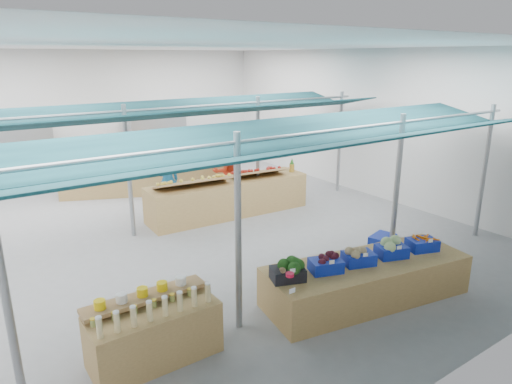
% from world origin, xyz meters
% --- Properties ---
extents(floor, '(13.00, 13.00, 0.00)m').
position_xyz_m(floor, '(0.00, 0.00, 0.00)').
color(floor, slate).
rests_on(floor, ground).
extents(hall, '(13.00, 13.00, 13.00)m').
position_xyz_m(hall, '(0.00, 1.44, 2.65)').
color(hall, silver).
rests_on(hall, ground).
extents(pole_grid, '(10.00, 4.60, 3.00)m').
position_xyz_m(pole_grid, '(0.75, -1.75, 1.81)').
color(pole_grid, gray).
rests_on(pole_grid, floor).
extents(awnings, '(9.50, 7.08, 0.30)m').
position_xyz_m(awnings, '(0.75, -1.75, 2.78)').
color(awnings, '#0A252D').
rests_on(awnings, pole_grid).
extents(back_shelving_left, '(2.00, 0.50, 2.00)m').
position_xyz_m(back_shelving_left, '(-2.50, 6.00, 1.00)').
color(back_shelving_left, '#B23F33').
rests_on(back_shelving_left, floor).
extents(back_shelving_right, '(2.00, 0.50, 2.00)m').
position_xyz_m(back_shelving_right, '(2.00, 6.00, 1.00)').
color(back_shelving_right, '#B23F33').
rests_on(back_shelving_right, floor).
extents(bottle_shelf, '(1.71, 1.06, 1.04)m').
position_xyz_m(bottle_shelf, '(-2.37, -3.98, 0.42)').
color(bottle_shelf, olive).
rests_on(bottle_shelf, floor).
extents(veg_counter, '(3.69, 1.77, 0.69)m').
position_xyz_m(veg_counter, '(1.21, -4.54, 0.34)').
color(veg_counter, olive).
rests_on(veg_counter, floor).
extents(fruit_counter, '(4.32, 1.23, 0.92)m').
position_xyz_m(fruit_counter, '(1.59, 0.51, 0.46)').
color(fruit_counter, olive).
rests_on(fruit_counter, floor).
extents(far_counter, '(4.95, 2.90, 0.89)m').
position_xyz_m(far_counter, '(0.63, 3.65, 0.45)').
color(far_counter, olive).
rests_on(far_counter, floor).
extents(crate_stack, '(0.61, 0.50, 0.63)m').
position_xyz_m(crate_stack, '(2.45, -3.81, 0.32)').
color(crate_stack, '#0F25A3').
rests_on(crate_stack, floor).
extents(vendor_left, '(0.64, 0.44, 1.71)m').
position_xyz_m(vendor_left, '(0.39, 1.61, 0.85)').
color(vendor_left, '#165C92').
rests_on(vendor_left, floor).
extents(vendor_right, '(0.86, 0.69, 1.71)m').
position_xyz_m(vendor_right, '(2.19, 1.61, 0.85)').
color(vendor_right, '#AB2A15').
rests_on(vendor_right, floor).
extents(crate_broccoli, '(0.59, 0.50, 0.35)m').
position_xyz_m(crate_broccoli, '(-0.29, -4.28, 0.85)').
color(crate_broccoli, black).
rests_on(crate_broccoli, veg_counter).
extents(crate_beets, '(0.59, 0.50, 0.29)m').
position_xyz_m(crate_beets, '(0.39, -4.39, 0.82)').
color(crate_beets, '#0F25A3').
rests_on(crate_beets, veg_counter).
extents(crate_celeriac, '(0.59, 0.50, 0.31)m').
position_xyz_m(crate_celeriac, '(1.02, -4.50, 0.83)').
color(crate_celeriac, '#0F25A3').
rests_on(crate_celeriac, veg_counter).
extents(crate_cabbage, '(0.59, 0.50, 0.35)m').
position_xyz_m(crate_cabbage, '(1.70, -4.62, 0.85)').
color(crate_cabbage, '#0F25A3').
rests_on(crate_cabbage, veg_counter).
extents(crate_carrots, '(0.59, 0.50, 0.29)m').
position_xyz_m(crate_carrots, '(2.38, -4.74, 0.80)').
color(crate_carrots, '#0F25A3').
rests_on(crate_carrots, veg_counter).
extents(sparrow, '(0.12, 0.09, 0.11)m').
position_xyz_m(sparrow, '(-0.46, -4.37, 0.94)').
color(sparrow, brown).
rests_on(sparrow, crate_broccoli).
extents(pole_ribbon, '(0.12, 0.12, 0.28)m').
position_xyz_m(pole_ribbon, '(-0.67, -4.80, 1.08)').
color(pole_ribbon, red).
rests_on(pole_ribbon, pole_grid).
extents(apple_heap_yellow, '(1.96, 0.89, 0.27)m').
position_xyz_m(apple_heap_yellow, '(0.57, 0.46, 1.08)').
color(apple_heap_yellow, '#997247').
rests_on(apple_heap_yellow, fruit_counter).
extents(apple_heap_red, '(1.56, 0.85, 0.27)m').
position_xyz_m(apple_heap_red, '(2.45, 0.37, 1.08)').
color(apple_heap_red, '#997247').
rests_on(apple_heap_red, fruit_counter).
extents(pineapple, '(0.14, 0.14, 0.39)m').
position_xyz_m(pineapple, '(3.52, 0.31, 1.10)').
color(pineapple, '#8C6019').
rests_on(pineapple, fruit_counter).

